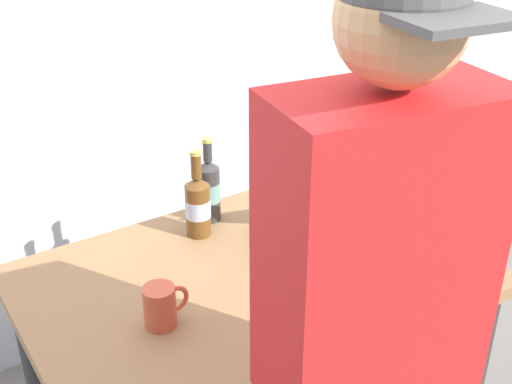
% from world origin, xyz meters
% --- Properties ---
extents(desk, '(1.21, 0.85, 0.75)m').
position_xyz_m(desk, '(0.00, 0.00, 0.65)').
color(desk, olive).
rests_on(desk, ground).
extents(laptop, '(0.40, 0.42, 0.20)m').
position_xyz_m(laptop, '(0.24, 0.03, 0.80)').
color(laptop, '#383D4C').
rests_on(laptop, desk).
extents(beer_bottle_green, '(0.07, 0.07, 0.27)m').
position_xyz_m(beer_bottle_green, '(0.05, 0.33, 0.86)').
color(beer_bottle_green, '#333333').
rests_on(beer_bottle_green, desk).
extents(beer_bottle_brown, '(0.08, 0.08, 0.27)m').
position_xyz_m(beer_bottle_brown, '(-0.02, 0.27, 0.85)').
color(beer_bottle_brown, brown).
rests_on(beer_bottle_brown, desk).
extents(coffee_mug, '(0.12, 0.08, 0.11)m').
position_xyz_m(coffee_mug, '(-0.30, -0.06, 0.81)').
color(coffee_mug, '#BF4C33').
rests_on(coffee_mug, desk).
extents(back_wall, '(6.00, 0.10, 2.60)m').
position_xyz_m(back_wall, '(0.00, 0.94, 1.30)').
color(back_wall, silver).
rests_on(back_wall, ground).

